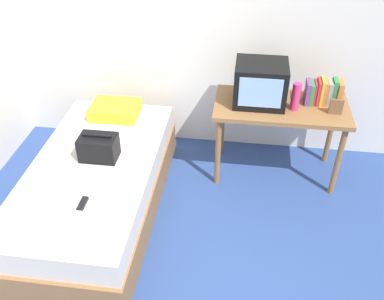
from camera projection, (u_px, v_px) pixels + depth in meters
ground_plane at (179, 297)px, 2.99m from camera, size 8.00×8.00×0.00m
wall_back at (212, 18)px, 3.82m from camera, size 5.20×0.10×2.60m
bed at (96, 187)px, 3.55m from camera, size 1.00×2.00×0.50m
desk at (280, 114)px, 3.74m from camera, size 1.16×0.60×0.74m
tv at (260, 83)px, 3.61m from camera, size 0.44×0.39×0.36m
water_bottle at (296, 97)px, 3.55m from camera, size 0.07×0.07×0.24m
book_row at (324, 92)px, 3.64m from camera, size 0.30×0.16×0.23m
picture_frame at (336, 107)px, 3.52m from camera, size 0.11×0.02×0.13m
pillow at (115, 110)px, 3.97m from camera, size 0.44×0.34×0.11m
handbag at (99, 147)px, 3.41m from camera, size 0.30×0.20×0.23m
magazine at (62, 199)px, 3.07m from camera, size 0.21×0.29×0.01m
remote_dark at (82, 205)px, 3.00m from camera, size 0.04×0.16×0.02m
folded_towel at (59, 224)px, 2.83m from camera, size 0.28×0.22×0.06m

